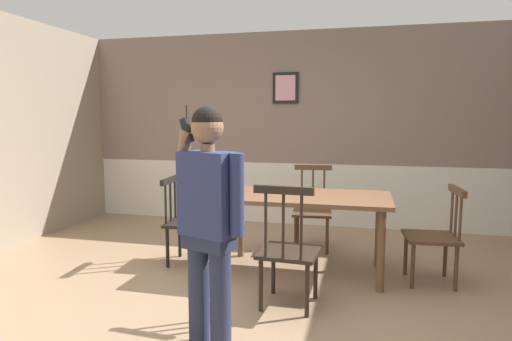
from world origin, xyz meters
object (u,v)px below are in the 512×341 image
(chair_opposite_corner, at_px, (288,249))
(chair_near_window, at_px, (312,210))
(person_figure, at_px, (209,215))
(dining_table, at_px, (303,205))
(chair_by_doorway, at_px, (435,235))
(chair_at_table_head, at_px, (187,221))

(chair_opposite_corner, bearing_deg, chair_near_window, 93.84)
(chair_near_window, height_order, person_figure, person_figure)
(chair_opposite_corner, bearing_deg, person_figure, -113.54)
(chair_near_window, height_order, chair_opposite_corner, chair_opposite_corner)
(dining_table, distance_m, chair_opposite_corner, 0.86)
(chair_opposite_corner, bearing_deg, chair_by_doorway, 38.29)
(chair_opposite_corner, distance_m, person_figure, 0.95)
(chair_near_window, bearing_deg, chair_opposite_corner, 84.99)
(chair_opposite_corner, xyz_separation_m, person_figure, (-0.39, -0.76, 0.42))
(chair_by_doorway, height_order, chair_opposite_corner, chair_opposite_corner)
(dining_table, xyz_separation_m, chair_at_table_head, (-1.22, -0.00, -0.23))
(chair_near_window, relative_size, chair_by_doorway, 1.08)
(chair_near_window, distance_m, chair_at_table_head, 1.48)
(chair_by_doorway, height_order, chair_at_table_head, chair_at_table_head)
(chair_near_window, bearing_deg, chair_by_doorway, 140.75)
(chair_near_window, bearing_deg, dining_table, 85.20)
(chair_at_table_head, distance_m, chair_opposite_corner, 1.47)
(dining_table, distance_m, chair_by_doorway, 1.24)
(chair_near_window, distance_m, chair_opposite_corner, 1.67)
(dining_table, bearing_deg, person_figure, -103.82)
(dining_table, height_order, chair_near_window, chair_near_window)
(dining_table, bearing_deg, chair_by_doorway, 0.22)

